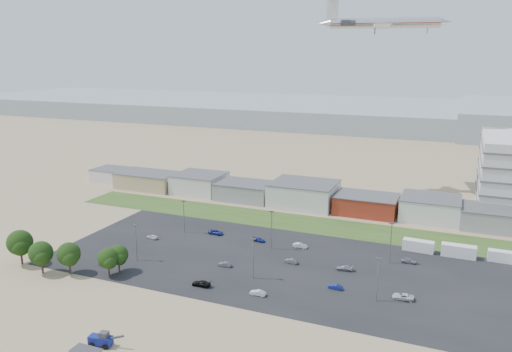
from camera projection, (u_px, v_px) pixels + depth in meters
The scene contains 34 objects.
ground at pixel (233, 295), 109.31m from camera, with size 700.00×700.00×0.00m, color #90775B.
parking_lot at pixel (285, 264), 125.39m from camera, with size 120.00×50.00×0.01m, color black.
grass_strip at pixel (304, 223), 155.97m from camera, with size 160.00×16.00×0.02m, color #2E481B.
hills_backdrop at pixel (459, 119), 375.96m from camera, with size 700.00×200.00×9.00m, color gray, non-canonical shape.
building_row at pixel (274, 191), 178.45m from camera, with size 170.00×20.00×8.00m, color silver, non-canonical shape.
telehandler at pixel (101, 339), 89.77m from camera, with size 6.84×2.28×2.85m, color navy, non-canonical shape.
box_trailer_a at pixel (418, 246), 133.56m from camera, with size 8.02×2.51×3.01m, color silver, non-canonical shape.
box_trailer_b at pixel (459, 251), 129.71m from camera, with size 8.58×2.68×3.22m, color silver, non-canonical shape.
box_trailer_c at pixel (504, 257), 126.47m from camera, with size 7.59×2.37×2.85m, color silver, non-canonical shape.
tree_far_left at pixel (20, 245), 124.27m from camera, with size 6.77×6.77×10.15m, color black, non-canonical shape.
tree_left at pixel (41, 256), 119.12m from camera, with size 6.09×6.09×9.14m, color black, non-canonical shape.
tree_mid at pixel (69, 256), 118.91m from camera, with size 5.94×5.94×8.90m, color black, non-canonical shape.
tree_right at pixel (108, 260), 117.96m from camera, with size 5.24×5.24×7.86m, color black, non-canonical shape.
tree_near at pixel (118, 257), 120.15m from camera, with size 5.14×5.14×7.71m, color black, non-canonical shape.
lightpole_front_l at pixel (136, 243), 126.82m from camera, with size 1.12×0.46×9.49m, color slate, non-canonical shape.
lightpole_front_m at pixel (253, 259), 116.30m from camera, with size 1.17×0.49×9.96m, color slate, non-canonical shape.
lightpole_front_r at pixel (377, 280), 105.56m from camera, with size 1.14×0.48×9.70m, color slate, non-canonical shape.
lightpole_back_l at pixel (184, 217), 146.80m from camera, with size 1.16×0.48×9.83m, color slate, non-canonical shape.
lightpole_back_m at pixel (272, 230), 134.17m from camera, with size 1.26×0.53×10.73m, color slate, non-canonical shape.
lightpole_back_r at pixel (391, 243), 124.93m from camera, with size 1.26×0.52×10.69m, color slate, non-canonical shape.
airliner at pixel (384, 23), 181.32m from camera, with size 47.52×32.40×14.04m, color silver, non-canonical shape.
parked_car_0 at pixel (403, 297), 107.19m from camera, with size 2.10×4.55×1.27m, color silver.
parked_car_1 at pixel (335, 287), 111.93m from camera, with size 1.15×3.29×1.09m, color navy.
parked_car_3 at pixel (201, 283), 113.32m from camera, with size 1.81×4.46×1.29m, color black.
parked_car_4 at pixel (225, 264), 123.95m from camera, with size 1.21×3.47×1.14m, color #595B5E.
parked_car_5 at pixel (152, 237), 142.68m from camera, with size 1.39×3.46×1.18m, color silver.
parked_car_6 at pixel (259, 240), 140.57m from camera, with size 1.52×3.74×1.09m, color navy.
parked_car_7 at pixel (291, 261), 125.88m from camera, with size 1.24×3.57×1.17m, color #595B5E.
parked_car_8 at pixel (409, 261), 125.96m from camera, with size 1.50×3.73×1.27m, color #A5A5AA.
parked_car_9 at pixel (216, 232), 146.34m from camera, with size 2.07×4.49×1.25m, color navy.
parked_car_10 at pixel (106, 263), 124.48m from camera, with size 1.62×3.98×1.15m, color #595B5E.
parked_car_11 at pixel (300, 245), 136.07m from camera, with size 1.37×3.94×1.30m, color silver.
parked_car_12 at pixel (344, 268), 121.73m from camera, with size 1.71×4.20×1.22m, color #A5A5AA.
parked_car_13 at pixel (258, 293), 108.99m from camera, with size 1.25×3.59×1.18m, color silver.
Camera 1 is at (43.19, -90.51, 50.96)m, focal length 35.00 mm.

